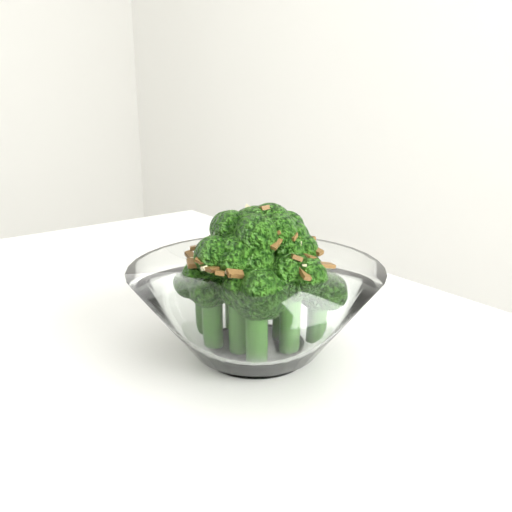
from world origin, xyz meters
The scene contains 2 objects.
table centered at (0.11, -0.03, 0.68)m, with size 1.39×1.12×0.75m.
broccoli_dish centered at (0.12, 0.09, 0.81)m, with size 0.23×0.23×0.14m.
Camera 1 is at (0.39, -0.31, 0.99)m, focal length 40.00 mm.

